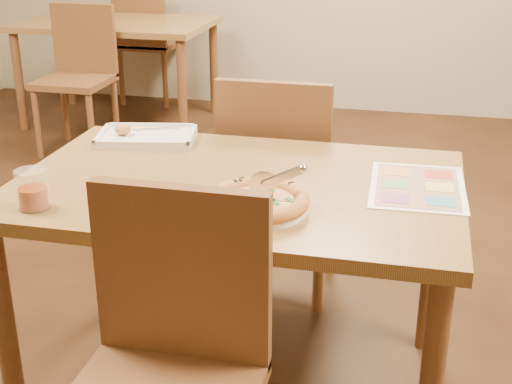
% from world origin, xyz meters
% --- Properties ---
extents(dining_table, '(1.30, 0.85, 0.72)m').
position_xyz_m(dining_table, '(0.00, 0.00, 0.63)').
color(dining_table, olive).
rests_on(dining_table, ground).
extents(chair_near, '(0.42, 0.42, 0.47)m').
position_xyz_m(chair_near, '(0.00, -0.60, 0.57)').
color(chair_near, brown).
rests_on(chair_near, ground).
extents(chair_far, '(0.42, 0.42, 0.47)m').
position_xyz_m(chair_far, '(-0.00, 0.60, 0.57)').
color(chair_far, brown).
rests_on(chair_far, ground).
extents(bg_table, '(1.30, 0.85, 0.72)m').
position_xyz_m(bg_table, '(-1.60, 2.80, 0.63)').
color(bg_table, olive).
rests_on(bg_table, ground).
extents(bg_chair_near, '(0.42, 0.42, 0.47)m').
position_xyz_m(bg_chair_near, '(-1.60, 2.20, 0.57)').
color(bg_chair_near, brown).
rests_on(bg_chair_near, ground).
extents(bg_chair_far, '(0.42, 0.42, 0.47)m').
position_xyz_m(bg_chair_far, '(-1.60, 3.30, 0.57)').
color(bg_chair_far, brown).
rests_on(bg_chair_far, ground).
extents(plate, '(0.29, 0.29, 0.01)m').
position_xyz_m(plate, '(0.10, -0.19, 0.73)').
color(plate, white).
rests_on(plate, dining_table).
extents(pizza, '(0.28, 0.28, 0.04)m').
position_xyz_m(pizza, '(0.11, -0.20, 0.75)').
color(pizza, '#CD8346').
rests_on(pizza, plate).
extents(pizza_cutter, '(0.14, 0.06, 0.09)m').
position_xyz_m(pizza_cutter, '(0.15, -0.17, 0.80)').
color(pizza_cutter, silver).
rests_on(pizza_cutter, pizza).
extents(appetizer_tray, '(0.36, 0.28, 0.06)m').
position_xyz_m(appetizer_tray, '(-0.41, 0.30, 0.73)').
color(appetizer_tray, silver).
rests_on(appetizer_tray, dining_table).
extents(glass_tumbler, '(0.09, 0.09, 0.11)m').
position_xyz_m(glass_tumbler, '(-0.48, -0.32, 0.77)').
color(glass_tumbler, '#882F0A').
rests_on(glass_tumbler, dining_table).
extents(menu, '(0.28, 0.38, 0.00)m').
position_xyz_m(menu, '(0.52, 0.07, 0.72)').
color(menu, white).
rests_on(menu, dining_table).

